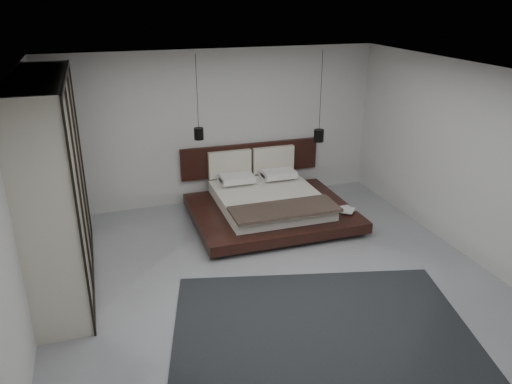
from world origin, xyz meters
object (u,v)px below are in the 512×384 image
object	(u,v)px
bed	(268,203)
pendant_right	(319,135)
rug	(322,330)
pendant_left	(199,133)
wardrobe	(53,185)
lattice_screen	(42,157)

from	to	relation	value
bed	pendant_right	size ratio (longest dim) A/B	1.64
pendant_right	rug	bearing A→B (deg)	-113.19
pendant_left	bed	bearing A→B (deg)	-20.51
pendant_right	wardrobe	world-z (taller)	pendant_right
pendant_right	lattice_screen	bearing A→B (deg)	178.44
bed	wardrobe	distance (m)	3.66
bed	pendant_left	xyz separation A→B (m)	(-1.10, 0.41, 1.23)
bed	rug	size ratio (longest dim) A/B	0.77
wardrobe	rug	distance (m)	3.83
rug	bed	bearing A→B (deg)	82.07
lattice_screen	wardrobe	bearing A→B (deg)	-81.11
lattice_screen	pendant_left	bearing A→B (deg)	-2.95
lattice_screen	bed	world-z (taller)	lattice_screen
bed	pendant_left	distance (m)	1.70
lattice_screen	rug	xyz separation A→B (m)	(3.12, -3.73, -1.29)
pendant_left	rug	bearing A→B (deg)	-79.71
lattice_screen	rug	bearing A→B (deg)	-50.05
bed	pendant_left	world-z (taller)	pendant_left
pendant_left	wardrobe	distance (m)	2.67
rug	lattice_screen	bearing A→B (deg)	129.95
bed	wardrobe	world-z (taller)	wardrobe
wardrobe	rug	size ratio (longest dim) A/B	0.82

